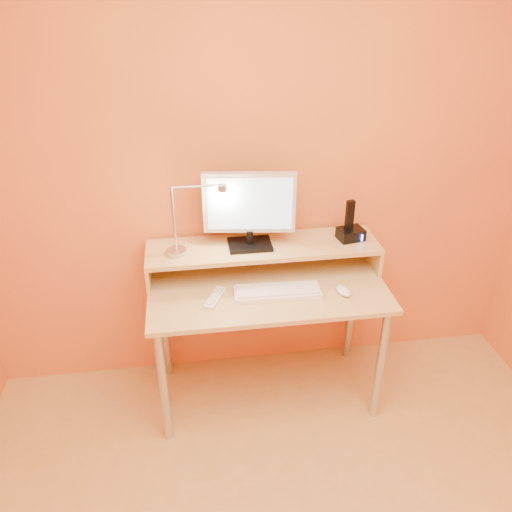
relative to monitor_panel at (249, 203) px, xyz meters
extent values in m
cube|color=orange|center=(0.07, 0.16, 0.13)|extent=(3.00, 0.04, 2.50)
cylinder|color=#B8B7C0|center=(-0.48, -0.41, -0.77)|extent=(0.04, 0.04, 0.69)
cylinder|color=#B8B7C0|center=(0.62, -0.41, -0.77)|extent=(0.04, 0.04, 0.69)
cylinder|color=#B8B7C0|center=(-0.48, 0.09, -0.77)|extent=(0.04, 0.04, 0.69)
cylinder|color=#B8B7C0|center=(0.62, 0.09, -0.77)|extent=(0.04, 0.04, 0.69)
cube|color=tan|center=(0.07, -0.16, -0.41)|extent=(1.20, 0.60, 0.02)
cube|color=tan|center=(-0.52, -0.01, -0.33)|extent=(0.02, 0.30, 0.14)
cube|color=tan|center=(0.66, -0.01, -0.33)|extent=(0.02, 0.30, 0.14)
cube|color=tan|center=(0.07, -0.01, -0.25)|extent=(1.20, 0.30, 0.02)
cube|color=black|center=(0.00, -0.01, -0.23)|extent=(0.22, 0.16, 0.02)
cylinder|color=black|center=(0.00, -0.01, -0.19)|extent=(0.04, 0.04, 0.07)
cube|color=silver|center=(0.00, 0.00, 0.00)|extent=(0.46, 0.10, 0.31)
cube|color=black|center=(0.00, 0.02, 0.00)|extent=(0.41, 0.07, 0.27)
cube|color=#97C1D6|center=(0.00, -0.02, 0.00)|extent=(0.41, 0.06, 0.27)
cylinder|color=#B8B7C0|center=(-0.37, -0.04, -0.23)|extent=(0.10, 0.10, 0.02)
cylinder|color=#B8B7C0|center=(-0.37, -0.04, -0.05)|extent=(0.01, 0.01, 0.33)
cylinder|color=#B8B7C0|center=(-0.25, -0.04, 0.12)|extent=(0.24, 0.01, 0.01)
cylinder|color=#B8B7C0|center=(-0.13, -0.04, 0.10)|extent=(0.04, 0.04, 0.03)
cylinder|color=#FFEAC6|center=(-0.13, -0.04, 0.09)|extent=(0.03, 0.03, 0.00)
cube|color=black|center=(0.53, -0.01, -0.21)|extent=(0.15, 0.12, 0.06)
cube|color=black|center=(0.52, -0.01, -0.10)|extent=(0.04, 0.03, 0.16)
cube|color=#2A7CFF|center=(0.58, -0.06, -0.21)|extent=(0.01, 0.00, 0.04)
cube|color=white|center=(0.11, -0.23, -0.39)|extent=(0.43, 0.15, 0.02)
ellipsoid|color=white|center=(0.43, -0.27, -0.38)|extent=(0.08, 0.11, 0.03)
cube|color=white|center=(-0.20, -0.23, -0.39)|extent=(0.12, 0.19, 0.02)
camera|label=1|loc=(-0.30, -2.33, 1.04)|focal=36.38mm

